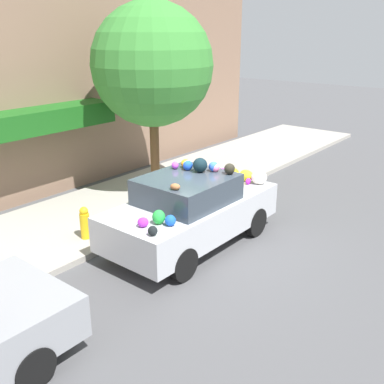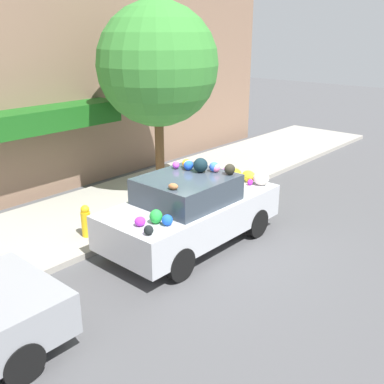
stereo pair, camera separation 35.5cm
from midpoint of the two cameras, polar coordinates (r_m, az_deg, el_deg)
ground_plane at (r=9.54m, az=-1.18°, el=-6.57°), size 60.00×60.00×0.00m
sidewalk_curb at (r=11.29m, az=-11.73°, el=-2.29°), size 24.00×3.20×0.13m
building_facade at (r=12.40m, az=-19.34°, el=11.45°), size 18.00×1.20×5.38m
street_tree at (r=11.67m, az=-5.97°, el=15.73°), size 3.08×3.08×4.84m
fire_hydrant at (r=9.65m, az=-14.49°, el=-3.81°), size 0.20×0.20×0.70m
art_car at (r=9.19m, az=-1.09°, el=-2.15°), size 3.92×1.80×1.82m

